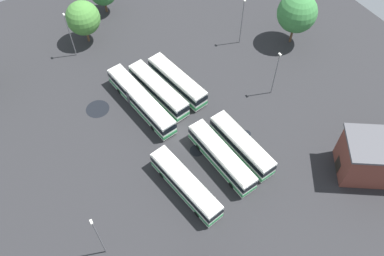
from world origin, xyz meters
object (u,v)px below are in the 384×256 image
lamp_post_far_corner (242,20)px  lamp_post_near_entrance (276,72)px  bus_row0_slot1 (141,100)px  bus_row0_slot3 (177,81)px  bus_row1_slot2 (221,157)px  tree_northeast (83,18)px  depot_building (380,158)px  tree_north_edge (297,13)px  bus_row1_slot0 (186,185)px  bus_row1_slot3 (242,145)px  lamp_post_by_building (98,236)px  bus_row0_slot2 (158,90)px  lamp_post_mid_lot (70,34)px

lamp_post_far_corner → lamp_post_near_entrance: lamp_post_far_corner is taller
bus_row0_slot1 → bus_row0_slot3: 7.20m
lamp_post_far_corner → bus_row1_slot2: bearing=-40.1°
bus_row0_slot3 → lamp_post_far_corner: 16.79m
tree_northeast → depot_building: bearing=27.9°
bus_row1_slot2 → tree_north_edge: tree_north_edge is taller
bus_row1_slot2 → lamp_post_near_entrance: bearing=116.8°
bus_row1_slot0 → lamp_post_near_entrance: size_ratio=1.48×
bus_row1_slot0 → bus_row1_slot3: (-1.57, 10.48, -0.00)m
depot_building → lamp_post_far_corner: lamp_post_far_corner is taller
tree_northeast → tree_north_edge: (19.37, 32.94, 1.26)m
bus_row1_slot2 → depot_building: bearing=56.7°
lamp_post_by_building → bus_row0_slot1: bearing=143.3°
bus_row0_slot1 → lamp_post_near_entrance: (8.12, 20.44, 3.04)m
bus_row1_slot0 → bus_row0_slot3: bearing=154.5°
lamp_post_by_building → tree_north_edge: size_ratio=0.93×
bus_row0_slot2 → bus_row1_slot0: (17.60, -4.86, -0.00)m
bus_row0_slot1 → bus_row0_slot3: same height
lamp_post_far_corner → lamp_post_near_entrance: (13.30, -2.57, -0.29)m
depot_building → tree_north_edge: size_ratio=1.28×
tree_northeast → tree_north_edge: bearing=59.5°
bus_row1_slot2 → tree_north_edge: (-16.31, 26.09, 4.73)m
bus_row1_slot0 → lamp_post_by_building: (2.44, -13.18, 3.35)m
lamp_post_mid_lot → tree_northeast: 4.30m
lamp_post_near_entrance → lamp_post_by_building: (11.38, -34.97, 0.31)m
tree_north_edge → bus_row1_slot0: bearing=-61.8°
bus_row0_slot1 → bus_row1_slot2: bearing=19.0°
lamp_post_mid_lot → tree_northeast: bearing=126.4°
bus_row1_slot3 → tree_north_edge: 27.94m
lamp_post_far_corner → lamp_post_near_entrance: bearing=-10.9°
tree_north_edge → bus_row0_slot1: bearing=-88.9°
tree_northeast → bus_row1_slot3: bearing=16.6°
bus_row1_slot0 → depot_building: bearing=66.8°
bus_row0_slot1 → lamp_post_by_building: 24.54m
bus_row0_slot2 → tree_northeast: size_ratio=1.59×
bus_row1_slot2 → lamp_post_by_building: (3.77, -19.93, 3.35)m
tree_northeast → tree_north_edge: 38.23m
bus_row1_slot2 → lamp_post_by_building: bearing=-79.3°
lamp_post_mid_lot → lamp_post_by_building: (36.90, -9.62, 0.16)m
bus_row1_slot3 → lamp_post_far_corner: 25.12m
tree_northeast → lamp_post_far_corner: bearing=58.9°
bus_row0_slot2 → bus_row1_slot0: size_ratio=1.02×
tree_northeast → bus_row0_slot2: bearing=14.3°
lamp_post_near_entrance → bus_row1_slot0: bearing=-67.7°
bus_row0_slot3 → lamp_post_by_building: (20.24, -21.69, 3.35)m
lamp_post_by_building → lamp_post_near_entrance: bearing=108.0°
bus_row0_slot2 → lamp_post_mid_lot: bearing=-153.5°
bus_row1_slot0 → depot_building: depot_building is taller
depot_building → lamp_post_near_entrance: size_ratio=1.46×
lamp_post_near_entrance → lamp_post_by_building: 36.78m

